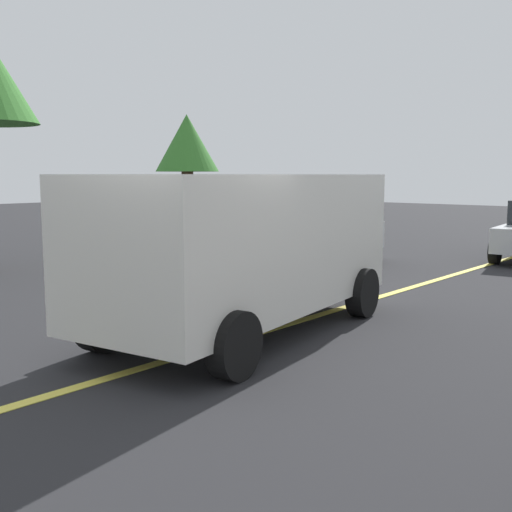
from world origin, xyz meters
TOP-DOWN VIEW (x-y plane):
  - ground_plane at (0.00, 0.00)m, footprint 80.00×80.00m
  - lane_marking_centre at (3.00, 0.00)m, footprint 28.00×0.16m
  - white_van at (1.58, 0.19)m, footprint 5.43×2.86m
  - car_white_mid_road at (7.41, 3.09)m, footprint 4.32×2.27m
  - tree_left_verge at (8.19, 8.43)m, footprint 1.91×1.91m

SIDE VIEW (x-z plane):
  - ground_plane at x=0.00m, z-range 0.00..0.00m
  - lane_marking_centre at x=3.00m, z-range 0.00..0.01m
  - car_white_mid_road at x=7.41m, z-range 0.00..1.67m
  - white_van at x=1.58m, z-range 0.17..2.37m
  - tree_left_verge at x=8.19m, z-range 1.06..5.06m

